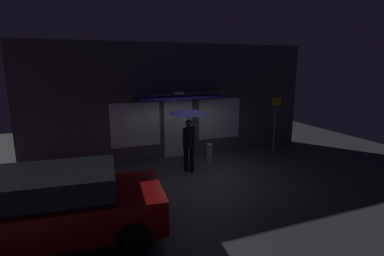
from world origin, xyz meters
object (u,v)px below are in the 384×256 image
street_sign_post (275,122)px  sidewalk_bollard (209,153)px  parked_car (54,206)px  person_with_umbrella (189,121)px

street_sign_post → sidewalk_bollard: street_sign_post is taller
parked_car → street_sign_post: street_sign_post is taller
person_with_umbrella → street_sign_post: size_ratio=0.89×
person_with_umbrella → street_sign_post: street_sign_post is taller
person_with_umbrella → parked_car: person_with_umbrella is taller
sidewalk_bollard → parked_car: bearing=-146.2°
person_with_umbrella → sidewalk_bollard: 1.77m
person_with_umbrella → parked_car: size_ratio=0.48×
parked_car → person_with_umbrella: bearing=40.5°
person_with_umbrella → parked_car: bearing=-14.2°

